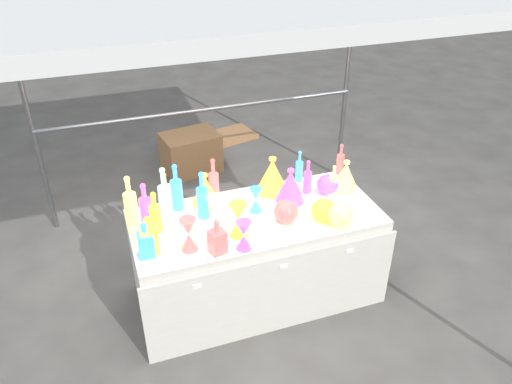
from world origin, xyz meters
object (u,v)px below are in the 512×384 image
object	(u,v)px
lampshade_0	(205,189)
cardboard_box_closed	(191,152)
display_table	(256,257)
hourglass_0	(189,234)
globe_0	(323,211)
decanter_0	(149,234)
bottle_0	(165,189)

from	to	relation	value
lampshade_0	cardboard_box_closed	bearing A→B (deg)	96.62
display_table	lampshade_0	size ratio (longest dim) A/B	7.32
hourglass_0	globe_0	distance (m)	0.98
display_table	hourglass_0	distance (m)	0.76
hourglass_0	lampshade_0	bearing A→B (deg)	64.45
globe_0	decanter_0	bearing A→B (deg)	178.34
display_table	globe_0	bearing A→B (deg)	-23.70
display_table	decanter_0	world-z (taller)	decanter_0
cardboard_box_closed	globe_0	size ratio (longest dim) A/B	3.47
globe_0	cardboard_box_closed	bearing A→B (deg)	100.91
display_table	lampshade_0	xyz separation A→B (m)	(-0.30, 0.29, 0.50)
globe_0	lampshade_0	size ratio (longest dim) A/B	0.70
bottle_0	lampshade_0	distance (m)	0.29
hourglass_0	globe_0	world-z (taller)	hourglass_0
display_table	bottle_0	distance (m)	0.85
display_table	hourglass_0	size ratio (longest dim) A/B	7.88
bottle_0	hourglass_0	size ratio (longest dim) A/B	1.17
hourglass_0	globe_0	bearing A→B (deg)	1.23
globe_0	hourglass_0	bearing A→B (deg)	-178.77
cardboard_box_closed	lampshade_0	bearing A→B (deg)	-107.56
globe_0	display_table	bearing A→B (deg)	156.30
display_table	hourglass_0	world-z (taller)	hourglass_0
cardboard_box_closed	lampshade_0	world-z (taller)	lampshade_0
bottle_0	globe_0	size ratio (longest dim) A/B	1.57
display_table	cardboard_box_closed	bearing A→B (deg)	90.53
bottle_0	hourglass_0	bearing A→B (deg)	-85.79
cardboard_box_closed	globe_0	xyz separation A→B (m)	(0.46, -2.37, 0.60)
cardboard_box_closed	hourglass_0	xyz separation A→B (m)	(-0.52, -2.39, 0.65)
bottle_0	globe_0	xyz separation A→B (m)	(1.02, -0.55, -0.07)
decanter_0	globe_0	bearing A→B (deg)	3.52
cardboard_box_closed	hourglass_0	world-z (taller)	hourglass_0
display_table	decanter_0	bearing A→B (deg)	-168.70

